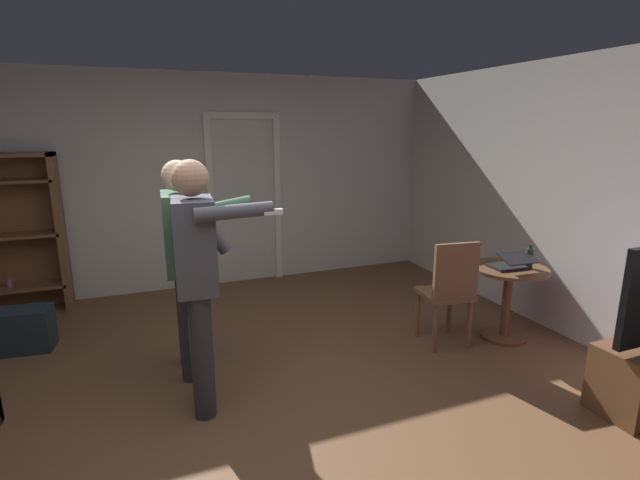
{
  "coord_description": "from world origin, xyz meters",
  "views": [
    {
      "loc": [
        -0.53,
        -2.8,
        1.95
      ],
      "look_at": [
        0.78,
        0.53,
        1.09
      ],
      "focal_mm": 26.24,
      "sensor_mm": 36.0,
      "label": 1
    }
  ],
  "objects_px": {
    "person_blue_shirt": "(198,271)",
    "suitcase_dark": "(21,330)",
    "bottle_on_table": "(529,258)",
    "side_table": "(508,290)",
    "person_striped_shirt": "(184,253)",
    "bookshelf": "(13,228)",
    "wooden_chair": "(449,289)",
    "laptop": "(511,263)"
  },
  "relations": [
    {
      "from": "bookshelf",
      "to": "person_striped_shirt",
      "type": "distance_m",
      "value": 2.51
    },
    {
      "from": "side_table",
      "to": "suitcase_dark",
      "type": "height_order",
      "value": "side_table"
    },
    {
      "from": "side_table",
      "to": "bottle_on_table",
      "type": "relative_size",
      "value": 3.11
    },
    {
      "from": "person_blue_shirt",
      "to": "suitcase_dark",
      "type": "xyz_separation_m",
      "value": [
        -1.4,
        1.48,
        -0.82
      ]
    },
    {
      "from": "bookshelf",
      "to": "wooden_chair",
      "type": "distance_m",
      "value": 4.46
    },
    {
      "from": "side_table",
      "to": "bottle_on_table",
      "type": "height_order",
      "value": "bottle_on_table"
    },
    {
      "from": "laptop",
      "to": "bottle_on_table",
      "type": "distance_m",
      "value": 0.18
    },
    {
      "from": "laptop",
      "to": "wooden_chair",
      "type": "bearing_deg",
      "value": 168.64
    },
    {
      "from": "person_blue_shirt",
      "to": "bottle_on_table",
      "type": "bearing_deg",
      "value": 0.31
    },
    {
      "from": "bookshelf",
      "to": "bottle_on_table",
      "type": "xyz_separation_m",
      "value": [
        4.51,
        -2.53,
        -0.13
      ]
    },
    {
      "from": "wooden_chair",
      "to": "person_blue_shirt",
      "type": "distance_m",
      "value": 2.25
    },
    {
      "from": "side_table",
      "to": "suitcase_dark",
      "type": "xyz_separation_m",
      "value": [
        -4.2,
        1.39,
        -0.28
      ]
    },
    {
      "from": "bookshelf",
      "to": "wooden_chair",
      "type": "bearing_deg",
      "value": -32.27
    },
    {
      "from": "side_table",
      "to": "wooden_chair",
      "type": "xyz_separation_m",
      "value": [
        -0.61,
        0.07,
        0.07
      ]
    },
    {
      "from": "person_blue_shirt",
      "to": "person_striped_shirt",
      "type": "height_order",
      "value": "person_blue_shirt"
    },
    {
      "from": "person_blue_shirt",
      "to": "person_striped_shirt",
      "type": "xyz_separation_m",
      "value": [
        -0.03,
        0.56,
        -0.01
      ]
    },
    {
      "from": "suitcase_dark",
      "to": "bottle_on_table",
      "type": "bearing_deg",
      "value": -11.87
    },
    {
      "from": "bottle_on_table",
      "to": "suitcase_dark",
      "type": "relative_size",
      "value": 0.44
    },
    {
      "from": "bottle_on_table",
      "to": "person_blue_shirt",
      "type": "bearing_deg",
      "value": -179.69
    },
    {
      "from": "bottle_on_table",
      "to": "wooden_chair",
      "type": "distance_m",
      "value": 0.8
    },
    {
      "from": "person_striped_shirt",
      "to": "bottle_on_table",
      "type": "bearing_deg",
      "value": -10.3
    },
    {
      "from": "wooden_chair",
      "to": "person_striped_shirt",
      "type": "xyz_separation_m",
      "value": [
        -2.22,
        0.39,
        0.46
      ]
    },
    {
      "from": "side_table",
      "to": "person_striped_shirt",
      "type": "bearing_deg",
      "value": 170.77
    },
    {
      "from": "side_table",
      "to": "suitcase_dark",
      "type": "relative_size",
      "value": 1.37
    },
    {
      "from": "person_striped_shirt",
      "to": "laptop",
      "type": "bearing_deg",
      "value": -10.19
    },
    {
      "from": "bookshelf",
      "to": "person_striped_shirt",
      "type": "relative_size",
      "value": 0.99
    },
    {
      "from": "laptop",
      "to": "person_striped_shirt",
      "type": "xyz_separation_m",
      "value": [
        -2.8,
        0.5,
        0.25
      ]
    },
    {
      "from": "person_blue_shirt",
      "to": "suitcase_dark",
      "type": "distance_m",
      "value": 2.2
    },
    {
      "from": "side_table",
      "to": "person_blue_shirt",
      "type": "bearing_deg",
      "value": -178.03
    },
    {
      "from": "side_table",
      "to": "person_blue_shirt",
      "type": "xyz_separation_m",
      "value": [
        -2.8,
        -0.1,
        0.54
      ]
    },
    {
      "from": "laptop",
      "to": "suitcase_dark",
      "type": "xyz_separation_m",
      "value": [
        -4.17,
        1.43,
        -0.56
      ]
    },
    {
      "from": "bottle_on_table",
      "to": "suitcase_dark",
      "type": "bearing_deg",
      "value": 161.33
    },
    {
      "from": "wooden_chair",
      "to": "person_blue_shirt",
      "type": "relative_size",
      "value": 0.56
    },
    {
      "from": "side_table",
      "to": "person_striped_shirt",
      "type": "height_order",
      "value": "person_striped_shirt"
    },
    {
      "from": "laptop",
      "to": "wooden_chair",
      "type": "xyz_separation_m",
      "value": [
        -0.58,
        0.12,
        -0.21
      ]
    },
    {
      "from": "wooden_chair",
      "to": "person_blue_shirt",
      "type": "height_order",
      "value": "person_blue_shirt"
    },
    {
      "from": "bookshelf",
      "to": "suitcase_dark",
      "type": "distance_m",
      "value": 1.3
    },
    {
      "from": "person_blue_shirt",
      "to": "suitcase_dark",
      "type": "bearing_deg",
      "value": 133.45
    },
    {
      "from": "laptop",
      "to": "bottle_on_table",
      "type": "bearing_deg",
      "value": -12.07
    },
    {
      "from": "side_table",
      "to": "bottle_on_table",
      "type": "bearing_deg",
      "value": -29.74
    },
    {
      "from": "bookshelf",
      "to": "person_striped_shirt",
      "type": "bearing_deg",
      "value": -52.25
    },
    {
      "from": "bottle_on_table",
      "to": "suitcase_dark",
      "type": "distance_m",
      "value": 4.62
    }
  ]
}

